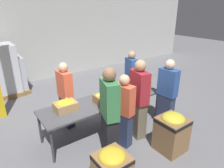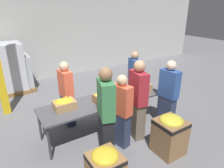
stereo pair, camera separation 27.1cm
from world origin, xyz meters
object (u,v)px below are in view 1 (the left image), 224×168
object	(u,v)px
pallet_stack_0	(7,76)
volunteer_5	(110,115)
banana_box_1	(103,97)
volunteer_3	(124,112)
donation_bin_0	(112,167)
volunteer_2	(131,78)
volunteer_1	(167,94)
banana_box_2	(140,86)
banana_box_0	(66,105)
pallet_stack_1	(0,71)
sorting_table	(104,102)
volunteer_0	(139,100)
volunteer_4	(66,96)
donation_bin_1	(172,131)

from	to	relation	value
pallet_stack_0	volunteer_5	bearing A→B (deg)	-77.57
banana_box_1	volunteer_3	distance (m)	0.63
donation_bin_0	volunteer_2	bearing A→B (deg)	43.54
volunteer_1	volunteer_3	distance (m)	1.30
banana_box_2	banana_box_0	bearing A→B (deg)	174.71
banana_box_0	volunteer_3	bearing A→B (deg)	-40.40
donation_bin_0	banana_box_2	bearing A→B (deg)	35.66
banana_box_1	banana_box_2	bearing A→B (deg)	-2.08
banana_box_2	pallet_stack_1	distance (m)	4.48
volunteer_2	banana_box_0	bearing A→B (deg)	-61.14
sorting_table	volunteer_5	world-z (taller)	volunteer_5
volunteer_1	donation_bin_0	world-z (taller)	volunteer_1
volunteer_0	banana_box_0	bearing A→B (deg)	74.39
donation_bin_0	volunteer_4	bearing A→B (deg)	85.83
donation_bin_0	pallet_stack_1	xyz separation A→B (m)	(-0.77, 4.96, 0.45)
banana_box_0	donation_bin_0	distance (m)	1.54
banana_box_1	volunteer_0	distance (m)	0.76
banana_box_1	banana_box_2	size ratio (longest dim) A/B	0.88
pallet_stack_1	volunteer_5	bearing A→B (deg)	-75.19
banana_box_2	volunteer_0	bearing A→B (deg)	-135.98
sorting_table	volunteer_4	world-z (taller)	volunteer_4
sorting_table	volunteer_2	distance (m)	1.54
volunteer_1	volunteer_3	size ratio (longest dim) A/B	1.06
sorting_table	banana_box_0	xyz separation A→B (m)	(-0.88, 0.08, 0.15)
donation_bin_0	pallet_stack_0	bearing A→B (deg)	96.73
banana_box_2	donation_bin_1	xyz separation A→B (m)	(-0.34, -1.28, -0.45)
sorting_table	pallet_stack_0	xyz separation A→B (m)	(-1.37, 3.64, -0.12)
banana_box_0	banana_box_1	distance (m)	0.84
banana_box_2	donation_bin_1	bearing A→B (deg)	-104.77
banana_box_1	pallet_stack_0	xyz separation A→B (m)	(-1.32, 3.70, -0.28)
banana_box_1	volunteer_5	size ratio (longest dim) A/B	0.23
volunteer_4	donation_bin_0	size ratio (longest dim) A/B	2.41
banana_box_1	volunteer_5	bearing A→B (deg)	-115.57
banana_box_2	donation_bin_0	size ratio (longest dim) A/B	0.71
volunteer_4	volunteer_0	bearing A→B (deg)	37.74
volunteer_1	donation_bin_0	bearing A→B (deg)	102.76
banana_box_2	volunteer_1	bearing A→B (deg)	-62.89
volunteer_5	volunteer_2	bearing A→B (deg)	-32.96
sorting_table	donation_bin_1	bearing A→B (deg)	-64.18
volunteer_3	donation_bin_1	distance (m)	1.01
sorting_table	volunteer_3	world-z (taller)	volunteer_3
banana_box_2	pallet_stack_1	world-z (taller)	pallet_stack_1
volunteer_1	banana_box_0	bearing A→B (deg)	65.17
volunteer_0	donation_bin_0	world-z (taller)	volunteer_0
banana_box_0	volunteer_2	size ratio (longest dim) A/B	0.28
pallet_stack_0	banana_box_0	bearing A→B (deg)	-82.16
volunteer_4	pallet_stack_0	xyz separation A→B (m)	(-0.74, 2.99, -0.20)
volunteer_2	pallet_stack_0	size ratio (longest dim) A/B	1.32
banana_box_1	banana_box_2	xyz separation A→B (m)	(1.06, -0.04, 0.02)
volunteer_0	donation_bin_1	world-z (taller)	volunteer_0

